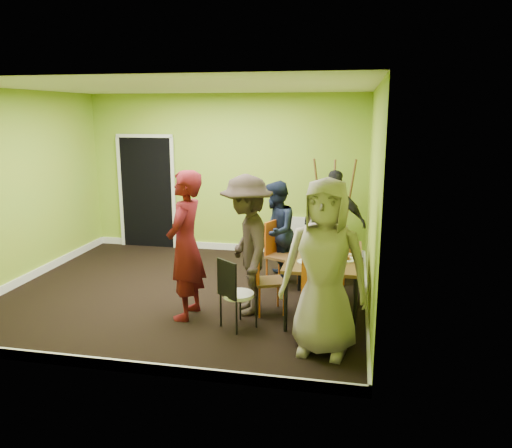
{
  "coord_description": "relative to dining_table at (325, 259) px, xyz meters",
  "views": [
    {
      "loc": [
        2.28,
        -6.34,
        2.49
      ],
      "look_at": [
        1.0,
        0.0,
        1.03
      ],
      "focal_mm": 35.0,
      "sensor_mm": 36.0,
      "label": 1
    }
  ],
  "objects": [
    {
      "name": "blue_bottle",
      "position": [
        0.19,
        -0.28,
        0.15
      ],
      "size": [
        0.08,
        0.08,
        0.18
      ],
      "primitive_type": "cylinder",
      "color": "#164BAC",
      "rests_on": "dining_table"
    },
    {
      "name": "plate_near_left",
      "position": [
        -0.26,
        0.42,
        0.06
      ],
      "size": [
        0.23,
        0.23,
        0.01
      ],
      "primitive_type": "cylinder",
      "color": "white",
      "rests_on": "dining_table"
    },
    {
      "name": "thermos",
      "position": [
        -0.03,
        0.0,
        0.17
      ],
      "size": [
        0.07,
        0.07,
        0.24
      ],
      "primitive_type": "cylinder",
      "color": "white",
      "rests_on": "dining_table"
    },
    {
      "name": "chair_back_end",
      "position": [
        -0.04,
        1.36,
        0.11
      ],
      "size": [
        0.56,
        0.63,
        1.14
      ],
      "rotation": [
        0.0,
        0.0,
        3.34
      ],
      "color": "#CC5513",
      "rests_on": "ground"
    },
    {
      "name": "glass_mid",
      "position": [
        -0.18,
        0.2,
        0.1
      ],
      "size": [
        0.06,
        0.06,
        0.09
      ],
      "primitive_type": "cylinder",
      "color": "black",
      "rests_on": "dining_table"
    },
    {
      "name": "plate_far_front",
      "position": [
        -0.07,
        -0.52,
        0.06
      ],
      "size": [
        0.27,
        0.27,
        0.01
      ],
      "primitive_type": "cylinder",
      "color": "white",
      "rests_on": "dining_table"
    },
    {
      "name": "chair_left_near",
      "position": [
        -0.74,
        -0.2,
        -0.2
      ],
      "size": [
        0.48,
        0.48,
        0.88
      ],
      "rotation": [
        0.0,
        0.0,
        -1.18
      ],
      "color": "#CC5513",
      "rests_on": "ground"
    },
    {
      "name": "dining_table",
      "position": [
        0.0,
        0.0,
        0.0
      ],
      "size": [
        0.9,
        1.5,
        0.75
      ],
      "color": "black",
      "rests_on": "ground"
    },
    {
      "name": "glass_front",
      "position": [
        0.1,
        -0.53,
        0.1
      ],
      "size": [
        0.06,
        0.06,
        0.09
      ],
      "primitive_type": "cylinder",
      "color": "black",
      "rests_on": "dining_table"
    },
    {
      "name": "cup_b",
      "position": [
        0.23,
        0.11,
        0.1
      ],
      "size": [
        0.1,
        0.1,
        0.1
      ],
      "primitive_type": "imported",
      "color": "white",
      "rests_on": "dining_table"
    },
    {
      "name": "easel",
      "position": [
        -0.0,
        2.18,
        0.17
      ],
      "size": [
        0.7,
        0.66,
        1.76
      ],
      "color": "brown",
      "rests_on": "ground"
    },
    {
      "name": "glass_back",
      "position": [
        0.07,
        0.43,
        0.1
      ],
      "size": [
        0.06,
        0.06,
        0.09
      ],
      "primitive_type": "cylinder",
      "color": "black",
      "rests_on": "dining_table"
    },
    {
      "name": "ground",
      "position": [
        -1.94,
        0.32,
        -0.7
      ],
      "size": [
        5.0,
        5.0,
        0.0
      ],
      "primitive_type": "plane",
      "color": "black",
      "rests_on": "ground"
    },
    {
      "name": "person_left_near",
      "position": [
        -0.95,
        -0.2,
        0.18
      ],
      "size": [
        1.02,
        1.29,
        1.75
      ],
      "primitive_type": "imported",
      "rotation": [
        0.0,
        0.0,
        -1.19
      ],
      "color": "#2B221D",
      "rests_on": "ground"
    },
    {
      "name": "plate_wall_back",
      "position": [
        0.32,
        0.14,
        0.06
      ],
      "size": [
        0.24,
        0.24,
        0.01
      ],
      "primitive_type": "cylinder",
      "color": "white",
      "rests_on": "dining_table"
    },
    {
      "name": "orange_bottle",
      "position": [
        -0.07,
        0.18,
        0.1
      ],
      "size": [
        0.04,
        0.04,
        0.09
      ],
      "primitive_type": "cylinder",
      "color": "#CC5513",
      "rests_on": "dining_table"
    },
    {
      "name": "chair_bentwood",
      "position": [
        -0.99,
        -0.72,
        -0.23
      ],
      "size": [
        0.46,
        0.46,
        0.85
      ],
      "rotation": [
        0.0,
        0.0,
        -0.66
      ],
      "color": "black",
      "rests_on": "ground"
    },
    {
      "name": "person_front_end",
      "position": [
        0.06,
        -1.1,
        0.23
      ],
      "size": [
        0.98,
        0.71,
        1.86
      ],
      "primitive_type": "imported",
      "rotation": [
        0.0,
        0.0,
        -0.13
      ],
      "color": "gray",
      "rests_on": "ground"
    },
    {
      "name": "cup_a",
      "position": [
        -0.09,
        -0.26,
        0.1
      ],
      "size": [
        0.12,
        0.12,
        0.1
      ],
      "primitive_type": "imported",
      "color": "white",
      "rests_on": "dining_table"
    },
    {
      "name": "chair_left_far",
      "position": [
        -0.73,
        0.89,
        -0.16
      ],
      "size": [
        0.51,
        0.51,
        0.95
      ],
      "rotation": [
        0.0,
        0.0,
        -1.98
      ],
      "color": "#CC5513",
      "rests_on": "ground"
    },
    {
      "name": "person_back_end",
      "position": [
        0.05,
        1.53,
        0.12
      ],
      "size": [
        1.02,
        0.58,
        1.63
      ],
      "primitive_type": "imported",
      "rotation": [
        0.0,
        0.0,
        2.94
      ],
      "color": "black",
      "rests_on": "ground"
    },
    {
      "name": "plate_wall_front",
      "position": [
        0.24,
        -0.18,
        0.06
      ],
      "size": [
        0.27,
        0.27,
        0.01
      ],
      "primitive_type": "cylinder",
      "color": "white",
      "rests_on": "dining_table"
    },
    {
      "name": "person_left_far",
      "position": [
        -0.8,
        1.07,
        0.06
      ],
      "size": [
        0.6,
        0.76,
        1.5
      ],
      "primitive_type": "imported",
      "rotation": [
        0.0,
        0.0,
        -1.53
      ],
      "color": "black",
      "rests_on": "ground"
    },
    {
      "name": "room_walls",
      "position": [
        -1.97,
        0.37,
        0.29
      ],
      "size": [
        5.04,
        4.54,
        2.82
      ],
      "color": "#9DB72F",
      "rests_on": "ground"
    },
    {
      "name": "plate_near_right",
      "position": [
        -0.18,
        -0.36,
        0.06
      ],
      "size": [
        0.24,
        0.24,
        0.01
      ],
      "primitive_type": "cylinder",
      "color": "white",
      "rests_on": "dining_table"
    },
    {
      "name": "plate_far_back",
      "position": [
        0.0,
        0.48,
        0.06
      ],
      "size": [
        0.25,
        0.25,
        0.01
      ],
      "primitive_type": "cylinder",
      "color": "white",
      "rests_on": "dining_table"
    },
    {
      "name": "chair_front_end",
      "position": [
        0.02,
        -0.91,
        -0.14
      ],
      "size": [
        0.46,
        0.46,
        0.99
      ],
      "rotation": [
        0.0,
        0.0,
        -0.13
      ],
      "color": "#CC5513",
      "rests_on": "ground"
    },
    {
      "name": "person_standing",
      "position": [
        -1.65,
        -0.49,
        0.21
      ],
      "size": [
        0.47,
        0.68,
        1.82
      ],
      "primitive_type": "imported",
      "rotation": [
        0.0,
        0.0,
        -1.62
      ],
      "color": "#570E14",
      "rests_on": "ground"
    }
  ]
}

